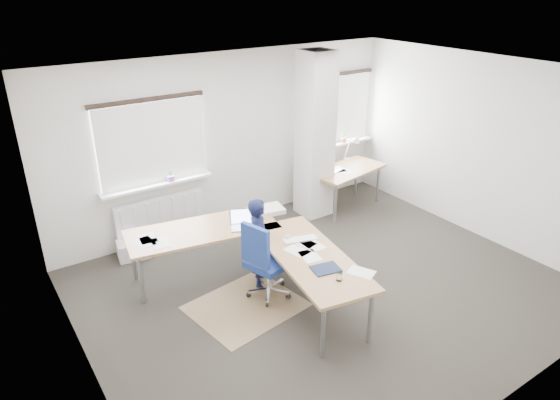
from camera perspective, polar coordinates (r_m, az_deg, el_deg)
ground at (r=6.81m, az=5.13°, el=-9.95°), size 6.00×6.00×0.00m
room_shell at (r=6.45m, az=4.43°, el=5.44°), size 6.04×5.04×2.82m
floor_mat at (r=6.46m, az=-3.91°, el=-12.00°), size 1.45×1.28×0.01m
white_crate at (r=7.71m, az=-16.43°, el=-5.41°), size 0.48×0.37×0.26m
desk_main at (r=6.43m, az=-2.65°, el=-4.89°), size 2.40×2.97×0.96m
desk_side at (r=8.85m, az=7.67°, el=3.32°), size 1.50×0.93×1.22m
task_chair at (r=6.47m, az=-1.54°, el=-8.67°), size 0.62×0.60×1.10m
person at (r=6.59m, az=-2.39°, el=-4.83°), size 0.46×0.53×1.24m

